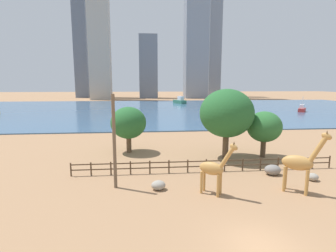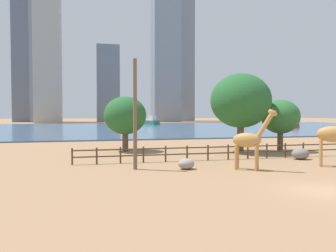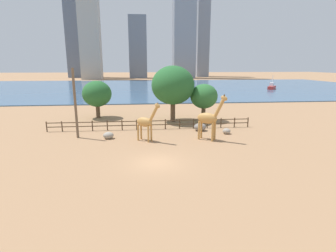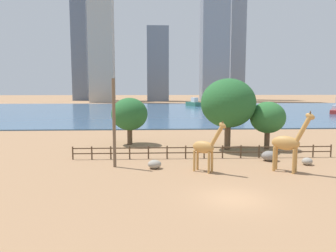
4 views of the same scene
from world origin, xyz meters
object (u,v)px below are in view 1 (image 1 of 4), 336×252
at_px(utility_pole, 114,142).
at_px(tree_center_broad, 227,113).
at_px(giraffe_companion, 300,163).
at_px(boat_ferry, 180,101).
at_px(boat_tug, 302,109).
at_px(boulder_by_pole, 313,177).
at_px(tree_right_tall, 128,123).
at_px(boulder_small, 273,170).
at_px(giraffe_tall, 213,169).
at_px(tree_left_large, 264,127).
at_px(boulder_near_fence, 158,185).

bearing_deg(utility_pole, tree_center_broad, 33.04).
relative_size(giraffe_companion, boat_ferry, 0.69).
distance_m(boat_ferry, boat_tug, 49.51).
bearing_deg(giraffe_companion, boulder_by_pole, 76.10).
relative_size(boulder_by_pole, tree_right_tall, 0.16).
bearing_deg(boulder_small, boulder_by_pole, -32.77).
xyz_separation_m(giraffe_tall, boulder_by_pole, (9.76, 2.05, -1.77)).
height_order(tree_right_tall, boat_tug, tree_right_tall).
distance_m(giraffe_companion, boulder_by_pole, 4.26).
relative_size(boulder_small, tree_left_large, 0.28).
distance_m(giraffe_tall, boulder_near_fence, 4.75).
xyz_separation_m(giraffe_companion, boulder_by_pole, (2.87, 2.34, -2.12)).
bearing_deg(boulder_by_pole, giraffe_companion, -140.80).
distance_m(utility_pole, boulder_small, 15.18).
distance_m(boulder_by_pole, boat_ferry, 91.83).
bearing_deg(boat_tug, boulder_near_fence, 176.34).
height_order(boulder_small, boat_tug, boat_tug).
xyz_separation_m(boulder_small, tree_left_large, (1.84, 5.99, 3.14)).
xyz_separation_m(giraffe_tall, tree_center_broad, (4.14, 9.88, 3.17)).
bearing_deg(utility_pole, boat_tug, 46.89).
bearing_deg(tree_center_broad, boat_tug, 50.09).
distance_m(utility_pole, tree_right_tall, 11.56).
bearing_deg(tree_right_tall, giraffe_companion, -44.65).
xyz_separation_m(tree_left_large, tree_right_tall, (-15.97, 3.79, 0.14)).
xyz_separation_m(giraffe_companion, tree_center_broad, (-2.75, 10.17, 2.82)).
bearing_deg(giraffe_companion, boulder_small, 126.77).
height_order(giraffe_companion, tree_left_large, tree_left_large).
relative_size(boulder_near_fence, boulder_by_pole, 1.23).
bearing_deg(boulder_by_pole, giraffe_tall, -168.14).
bearing_deg(boulder_by_pole, boat_ferry, 89.45).
distance_m(giraffe_tall, boat_tug, 71.18).
distance_m(giraffe_tall, boat_ferry, 94.47).
bearing_deg(boulder_by_pole, utility_pole, 179.75).
bearing_deg(tree_left_large, tree_right_tall, 166.65).
relative_size(utility_pole, tree_center_broad, 0.97).
bearing_deg(boulder_small, giraffe_companion, -90.12).
relative_size(boulder_near_fence, boulder_small, 0.76).
distance_m(boulder_near_fence, boat_ferry, 93.72).
relative_size(giraffe_tall, giraffe_companion, 0.85).
relative_size(giraffe_companion, tree_right_tall, 0.90).
height_order(giraffe_tall, boulder_by_pole, giraffe_tall).
bearing_deg(giraffe_companion, boat_tug, 94.34).
bearing_deg(boulder_small, utility_pole, -173.15).
xyz_separation_m(boulder_by_pole, boat_tug, (33.43, 54.52, 0.63)).
relative_size(utility_pole, tree_left_large, 1.44).
xyz_separation_m(tree_center_broad, boat_tug, (39.05, 46.69, -4.31)).
height_order(tree_center_broad, tree_right_tall, tree_center_broad).
xyz_separation_m(utility_pole, boulder_near_fence, (3.55, -0.79, -3.54)).
height_order(giraffe_tall, boat_ferry, giraffe_tall).
xyz_separation_m(boat_ferry, boat_tug, (32.55, -37.30, -0.30)).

